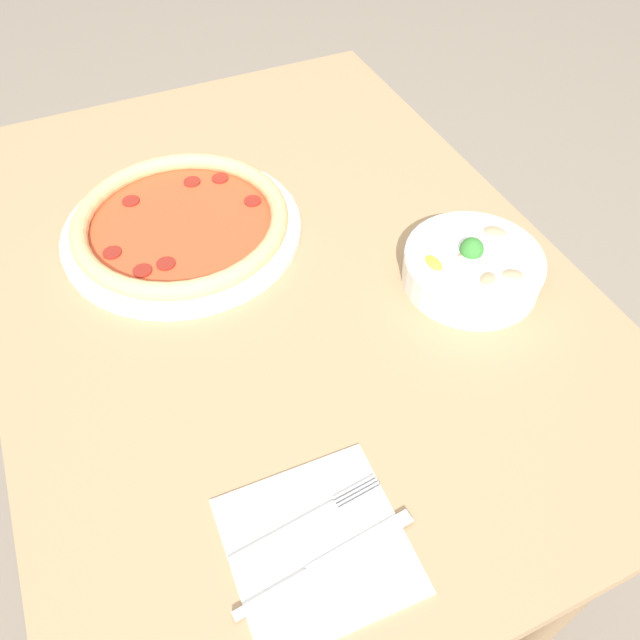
{
  "coord_description": "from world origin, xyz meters",
  "views": [
    {
      "loc": [
        0.6,
        -0.21,
        1.35
      ],
      "look_at": [
        0.13,
        0.01,
        0.75
      ],
      "focal_mm": 35.0,
      "sensor_mm": 36.0,
      "label": 1
    }
  ],
  "objects_px": {
    "bowl": "(473,265)",
    "knife": "(318,568)",
    "fork": "(305,521)",
    "pizza": "(181,224)"
  },
  "relations": [
    {
      "from": "bowl",
      "to": "knife",
      "type": "distance_m",
      "value": 0.45
    },
    {
      "from": "fork",
      "to": "knife",
      "type": "distance_m",
      "value": 0.05
    },
    {
      "from": "bowl",
      "to": "fork",
      "type": "distance_m",
      "value": 0.42
    },
    {
      "from": "pizza",
      "to": "knife",
      "type": "xyz_separation_m",
      "value": [
        0.53,
        -0.02,
        -0.01
      ]
    },
    {
      "from": "pizza",
      "to": "fork",
      "type": "height_order",
      "value": "pizza"
    },
    {
      "from": "pizza",
      "to": "fork",
      "type": "relative_size",
      "value": 2.04
    },
    {
      "from": "pizza",
      "to": "knife",
      "type": "height_order",
      "value": "pizza"
    },
    {
      "from": "bowl",
      "to": "knife",
      "type": "xyz_separation_m",
      "value": [
        0.27,
        -0.35,
        -0.02
      ]
    },
    {
      "from": "fork",
      "to": "knife",
      "type": "relative_size",
      "value": 0.87
    },
    {
      "from": "pizza",
      "to": "fork",
      "type": "distance_m",
      "value": 0.49
    }
  ]
}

